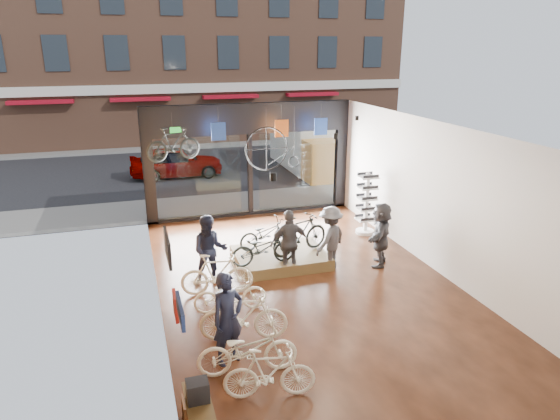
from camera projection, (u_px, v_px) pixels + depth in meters
name	position (u px, v px, depth m)	size (l,w,h in m)	color
ground_plane	(311.00, 291.00, 11.91)	(7.00, 12.00, 0.04)	black
ceiling	(314.00, 131.00, 10.71)	(7.00, 12.00, 0.04)	black
wall_left	(153.00, 231.00, 10.33)	(0.04, 12.00, 3.80)	#AE662F
wall_right	(446.00, 202.00, 12.29)	(0.04, 12.00, 3.80)	beige
wall_back	(493.00, 374.00, 5.84)	(7.00, 0.04, 3.80)	beige
storefront	(250.00, 160.00, 16.76)	(7.00, 0.26, 3.80)	black
exit_sign	(176.00, 130.00, 15.62)	(0.35, 0.06, 0.18)	#198C26
street_road	(209.00, 160.00, 25.53)	(30.00, 18.00, 0.02)	black
sidewalk_near	(243.00, 202.00, 18.42)	(30.00, 2.40, 0.12)	slate
sidewalk_far	(197.00, 145.00, 29.14)	(30.00, 2.00, 0.12)	slate
opposite_building	(185.00, 20.00, 29.24)	(26.00, 5.00, 14.00)	brown
street_car	(176.00, 162.00, 22.06)	(1.61, 4.01, 1.37)	gray
box_truck	(314.00, 144.00, 22.65)	(2.22, 6.67, 2.63)	silver
floor_bike_1	(269.00, 373.00, 8.16)	(0.43, 1.53, 0.92)	white
floor_bike_2	(248.00, 350.00, 8.78)	(0.62, 1.78, 0.94)	white
floor_bike_3	(244.00, 316.00, 9.75)	(0.49, 1.74, 1.05)	white
floor_bike_4	(230.00, 294.00, 10.87)	(0.56, 1.60, 0.84)	white
floor_bike_5	(217.00, 274.00, 11.60)	(0.48, 1.69, 1.01)	white
display_platform	(280.00, 258.00, 13.37)	(2.40, 1.80, 0.30)	#493720
display_bike_left	(263.00, 248.00, 12.50)	(0.58, 1.65, 0.87)	black
display_bike_mid	(300.00, 234.00, 13.16)	(0.50, 1.76, 1.06)	black
display_bike_right	(266.00, 234.00, 13.55)	(0.54, 1.55, 0.81)	black
customer_0	(228.00, 318.00, 8.98)	(0.65, 0.43, 1.78)	#161C33
customer_1	(210.00, 251.00, 11.95)	(0.86, 0.67, 1.77)	#161C33
customer_2	(290.00, 243.00, 12.51)	(1.00, 0.42, 1.71)	#3F3F44
customer_3	(330.00, 238.00, 12.81)	(1.10, 0.63, 1.70)	#3F3F44
customer_5	(381.00, 234.00, 13.07)	(1.60, 0.51, 1.72)	#3F3F44
sunglasses_rack	(366.00, 204.00, 15.26)	(0.57, 0.47, 1.94)	white
wall_merch	(181.00, 348.00, 7.38)	(0.40, 2.40, 2.60)	navy
penny_farthing	(275.00, 150.00, 15.41)	(1.70, 0.06, 1.36)	black
hung_bike	(173.00, 144.00, 14.07)	(0.45, 1.58, 0.95)	black
jersey_left	(218.00, 132.00, 15.35)	(0.45, 0.03, 0.55)	#1E3F99
jersey_mid	(282.00, 128.00, 15.92)	(0.45, 0.03, 0.55)	#CC5919
jersey_right	(321.00, 127.00, 16.29)	(0.45, 0.03, 0.55)	#1E3F99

